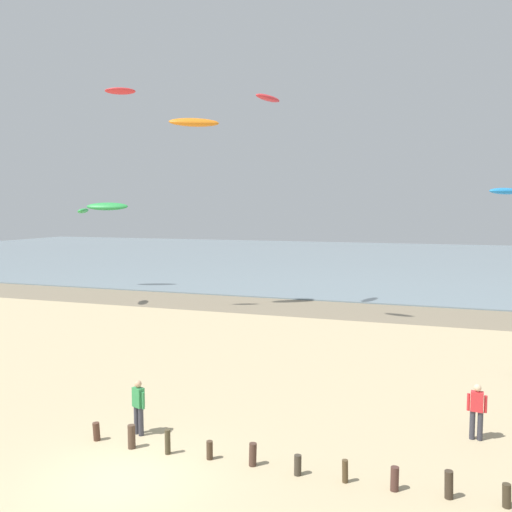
{
  "coord_description": "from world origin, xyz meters",
  "views": [
    {
      "loc": [
        7.65,
        -11.69,
        6.96
      ],
      "look_at": [
        -0.68,
        12.7,
        4.7
      ],
      "focal_mm": 38.4,
      "sensor_mm": 36.0,
      "label": 1
    }
  ],
  "objects_px": {
    "person_by_waterline": "(138,406)",
    "kite_aloft_4": "(505,191)",
    "person_mid_beach": "(477,410)",
    "kite_aloft_8": "(107,206)",
    "kite_aloft_0": "(120,91)",
    "kite_aloft_3": "(194,122)",
    "kite_aloft_5": "(268,98)",
    "kite_aloft_1": "(83,211)"
  },
  "relations": [
    {
      "from": "kite_aloft_0",
      "to": "kite_aloft_5",
      "type": "height_order",
      "value": "kite_aloft_0"
    },
    {
      "from": "kite_aloft_0",
      "to": "kite_aloft_8",
      "type": "distance_m",
      "value": 14.31
    },
    {
      "from": "kite_aloft_4",
      "to": "person_by_waterline",
      "type": "bearing_deg",
      "value": -155.29
    },
    {
      "from": "person_by_waterline",
      "to": "person_mid_beach",
      "type": "bearing_deg",
      "value": 16.8
    },
    {
      "from": "kite_aloft_3",
      "to": "kite_aloft_4",
      "type": "bearing_deg",
      "value": 173.49
    },
    {
      "from": "kite_aloft_4",
      "to": "kite_aloft_5",
      "type": "relative_size",
      "value": 1.16
    },
    {
      "from": "kite_aloft_8",
      "to": "kite_aloft_1",
      "type": "bearing_deg",
      "value": 93.9
    },
    {
      "from": "kite_aloft_0",
      "to": "kite_aloft_5",
      "type": "bearing_deg",
      "value": -176.4
    },
    {
      "from": "person_by_waterline",
      "to": "kite_aloft_8",
      "type": "height_order",
      "value": "kite_aloft_8"
    },
    {
      "from": "person_by_waterline",
      "to": "kite_aloft_4",
      "type": "bearing_deg",
      "value": 66.06
    },
    {
      "from": "kite_aloft_1",
      "to": "kite_aloft_3",
      "type": "xyz_separation_m",
      "value": [
        7.79,
        1.67,
        5.92
      ]
    },
    {
      "from": "kite_aloft_3",
      "to": "kite_aloft_5",
      "type": "relative_size",
      "value": 1.35
    },
    {
      "from": "kite_aloft_0",
      "to": "kite_aloft_3",
      "type": "distance_m",
      "value": 5.11
    },
    {
      "from": "person_mid_beach",
      "to": "kite_aloft_5",
      "type": "distance_m",
      "value": 25.56
    },
    {
      "from": "kite_aloft_3",
      "to": "kite_aloft_4",
      "type": "distance_m",
      "value": 22.68
    },
    {
      "from": "kite_aloft_0",
      "to": "kite_aloft_3",
      "type": "relative_size",
      "value": 0.57
    },
    {
      "from": "person_mid_beach",
      "to": "kite_aloft_3",
      "type": "bearing_deg",
      "value": 135.65
    },
    {
      "from": "person_mid_beach",
      "to": "kite_aloft_1",
      "type": "relative_size",
      "value": 0.86
    },
    {
      "from": "kite_aloft_1",
      "to": "kite_aloft_5",
      "type": "distance_m",
      "value": 14.91
    },
    {
      "from": "person_by_waterline",
      "to": "kite_aloft_0",
      "type": "distance_m",
      "value": 24.0
    },
    {
      "from": "kite_aloft_4",
      "to": "kite_aloft_5",
      "type": "distance_m",
      "value": 18.39
    },
    {
      "from": "person_by_waterline",
      "to": "kite_aloft_1",
      "type": "xyz_separation_m",
      "value": [
        -15.09,
        18.02,
        5.85
      ]
    },
    {
      "from": "kite_aloft_0",
      "to": "kite_aloft_5",
      "type": "distance_m",
      "value": 9.54
    },
    {
      "from": "kite_aloft_5",
      "to": "person_mid_beach",
      "type": "bearing_deg",
      "value": -128.13
    },
    {
      "from": "person_mid_beach",
      "to": "person_by_waterline",
      "type": "xyz_separation_m",
      "value": [
        -9.81,
        -2.96,
        0.0
      ]
    },
    {
      "from": "person_mid_beach",
      "to": "kite_aloft_8",
      "type": "bearing_deg",
      "value": 140.74
    },
    {
      "from": "person_mid_beach",
      "to": "kite_aloft_3",
      "type": "xyz_separation_m",
      "value": [
        -17.11,
        16.73,
        11.77
      ]
    },
    {
      "from": "kite_aloft_3",
      "to": "kite_aloft_4",
      "type": "height_order",
      "value": "kite_aloft_3"
    },
    {
      "from": "kite_aloft_5",
      "to": "kite_aloft_8",
      "type": "relative_size",
      "value": 0.71
    },
    {
      "from": "kite_aloft_1",
      "to": "kite_aloft_5",
      "type": "relative_size",
      "value": 0.8
    },
    {
      "from": "person_mid_beach",
      "to": "kite_aloft_8",
      "type": "relative_size",
      "value": 0.48
    },
    {
      "from": "person_by_waterline",
      "to": "kite_aloft_4",
      "type": "xyz_separation_m",
      "value": [
        12.88,
        29.01,
        7.26
      ]
    },
    {
      "from": "kite_aloft_1",
      "to": "kite_aloft_5",
      "type": "xyz_separation_m",
      "value": [
        12.58,
        2.95,
        7.45
      ]
    },
    {
      "from": "person_mid_beach",
      "to": "person_by_waterline",
      "type": "bearing_deg",
      "value": -163.2
    },
    {
      "from": "kite_aloft_0",
      "to": "kite_aloft_5",
      "type": "relative_size",
      "value": 0.77
    },
    {
      "from": "person_mid_beach",
      "to": "person_by_waterline",
      "type": "height_order",
      "value": "same"
    },
    {
      "from": "kite_aloft_3",
      "to": "kite_aloft_5",
      "type": "xyz_separation_m",
      "value": [
        4.79,
        1.28,
        1.53
      ]
    },
    {
      "from": "kite_aloft_5",
      "to": "kite_aloft_8",
      "type": "height_order",
      "value": "kite_aloft_5"
    },
    {
      "from": "person_by_waterline",
      "to": "kite_aloft_5",
      "type": "relative_size",
      "value": 0.68
    },
    {
      "from": "kite_aloft_5",
      "to": "kite_aloft_3",
      "type": "bearing_deg",
      "value": 122.46
    },
    {
      "from": "kite_aloft_0",
      "to": "kite_aloft_1",
      "type": "relative_size",
      "value": 0.97
    },
    {
      "from": "kite_aloft_3",
      "to": "kite_aloft_1",
      "type": "bearing_deg",
      "value": -19.21
    }
  ]
}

